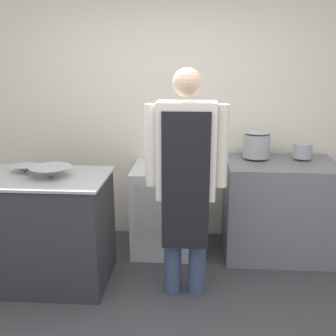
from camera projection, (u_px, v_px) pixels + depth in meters
wall_back at (172, 110)px, 4.02m from camera, size 8.00×0.05×2.70m
prep_counter at (44, 229)px, 3.30m from camera, size 1.11×0.72×0.94m
stove at (279, 209)px, 3.78m from camera, size 1.03×0.69×0.94m
fridge_unit at (167, 208)px, 3.90m from camera, size 0.66×0.66×0.85m
person_cook at (186, 173)px, 2.97m from camera, size 0.62×0.24×1.80m
mixing_bowl at (51, 172)px, 3.15m from camera, size 0.34×0.34×0.08m
small_bowl at (25, 169)px, 3.29m from camera, size 0.22×0.22×0.06m
stock_pot at (257, 144)px, 3.75m from camera, size 0.25×0.25×0.26m
sauce_pot at (302, 151)px, 3.74m from camera, size 0.18×0.18×0.14m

